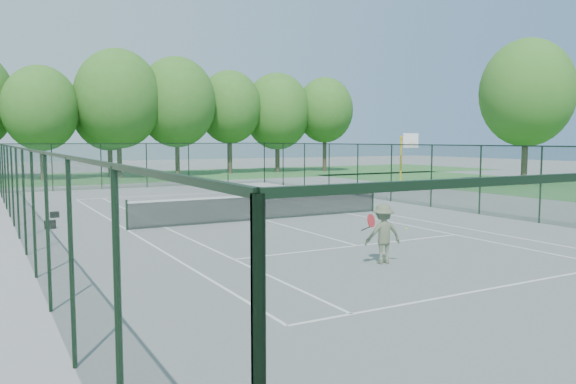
{
  "coord_description": "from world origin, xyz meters",
  "views": [
    {
      "loc": [
        -10.08,
        -20.23,
        3.24
      ],
      "look_at": [
        0.0,
        -2.0,
        1.3
      ],
      "focal_mm": 35.0,
      "sensor_mm": 36.0,
      "label": 1
    }
  ],
  "objects_px": {
    "tennis_net": "(264,206)",
    "sports_bag_a": "(50,224)",
    "tennis_player": "(383,234)",
    "basketball_goal": "(406,151)"
  },
  "relations": [
    {
      "from": "tennis_net",
      "to": "sports_bag_a",
      "type": "xyz_separation_m",
      "value": [
        -7.87,
        1.76,
        -0.42
      ]
    },
    {
      "from": "sports_bag_a",
      "to": "tennis_net",
      "type": "bearing_deg",
      "value": -2.79
    },
    {
      "from": "tennis_net",
      "to": "tennis_player",
      "type": "bearing_deg",
      "value": -95.67
    },
    {
      "from": "tennis_net",
      "to": "tennis_player",
      "type": "relative_size",
      "value": 5.42
    },
    {
      "from": "tennis_player",
      "to": "tennis_net",
      "type": "bearing_deg",
      "value": 84.33
    },
    {
      "from": "basketball_goal",
      "to": "tennis_player",
      "type": "relative_size",
      "value": 1.79
    },
    {
      "from": "tennis_net",
      "to": "sports_bag_a",
      "type": "bearing_deg",
      "value": 167.42
    },
    {
      "from": "basketball_goal",
      "to": "tennis_player",
      "type": "bearing_deg",
      "value": -132.3
    },
    {
      "from": "tennis_net",
      "to": "tennis_player",
      "type": "xyz_separation_m",
      "value": [
        -0.87,
        -8.72,
        0.21
      ]
    },
    {
      "from": "tennis_net",
      "to": "sports_bag_a",
      "type": "distance_m",
      "value": 8.08
    }
  ]
}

